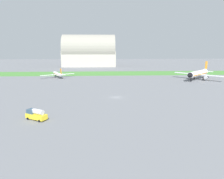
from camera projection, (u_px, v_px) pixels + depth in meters
ground_plane at (116, 97)px, 86.36m from camera, size 600.00×600.00×0.00m
grass_taxiway_strip at (109, 73)px, 166.73m from camera, size 360.00×28.00×0.08m
airplane_parked_jet_far at (198, 74)px, 132.70m from camera, size 26.22×25.60×11.50m
airplane_taxiing_turboprop at (58, 74)px, 142.60m from camera, size 21.92×19.07×7.16m
fuel_truck_near_gate at (36, 114)px, 59.31m from camera, size 6.84×5.29×3.29m
hangar_distant at (89, 52)px, 228.79m from camera, size 58.45×30.17×34.94m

